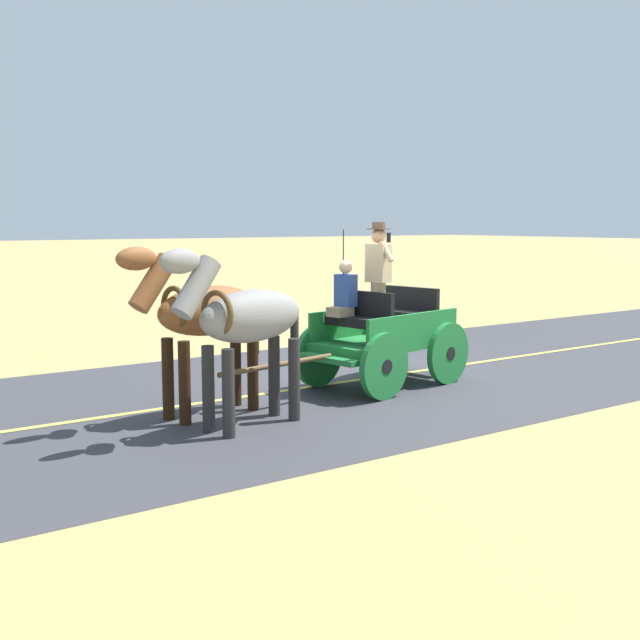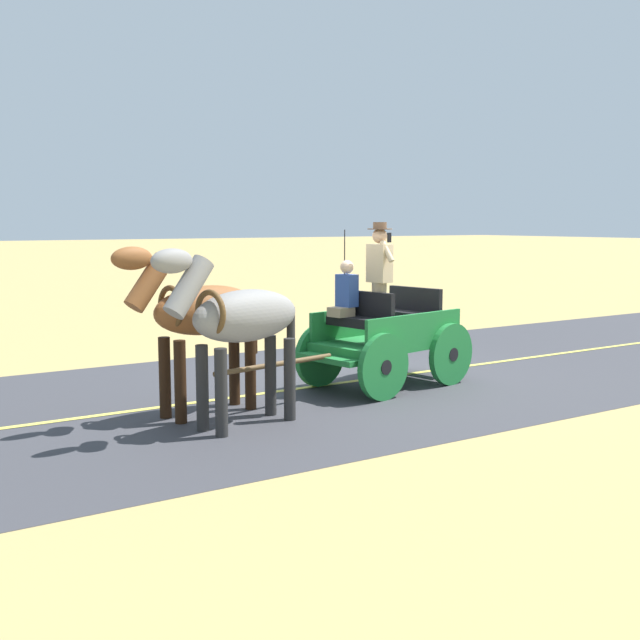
# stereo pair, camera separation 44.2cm
# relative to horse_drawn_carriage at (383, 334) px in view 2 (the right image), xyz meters

# --- Properties ---
(ground_plane) EXTENTS (200.00, 200.00, 0.00)m
(ground_plane) POSITION_rel_horse_drawn_carriage_xyz_m (0.52, -0.27, -0.82)
(ground_plane) COLOR tan
(road_surface) EXTENTS (6.77, 160.00, 0.01)m
(road_surface) POSITION_rel_horse_drawn_carriage_xyz_m (0.52, -0.27, -0.81)
(road_surface) COLOR #38383D
(road_surface) RESTS_ON ground
(road_centre_stripe) EXTENTS (0.12, 160.00, 0.00)m
(road_centre_stripe) POSITION_rel_horse_drawn_carriage_xyz_m (0.52, -0.27, -0.81)
(road_centre_stripe) COLOR #DBCC4C
(road_centre_stripe) RESTS_ON road_surface
(horse_drawn_carriage) EXTENTS (1.84, 4.51, 2.50)m
(horse_drawn_carriage) POSITION_rel_horse_drawn_carriage_xyz_m (0.00, 0.00, 0.00)
(horse_drawn_carriage) COLOR #1E7233
(horse_drawn_carriage) RESTS_ON ground
(horse_near_side) EXTENTS (0.89, 2.15, 2.21)m
(horse_near_side) POSITION_rel_horse_drawn_carriage_xyz_m (-0.96, 2.90, 0.51)
(horse_near_side) COLOR gray
(horse_near_side) RESTS_ON ground
(horse_off_side) EXTENTS (0.82, 2.15, 2.21)m
(horse_off_side) POSITION_rel_horse_drawn_carriage_xyz_m (-0.15, 3.05, 0.51)
(horse_off_side) COLOR brown
(horse_off_side) RESTS_ON ground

